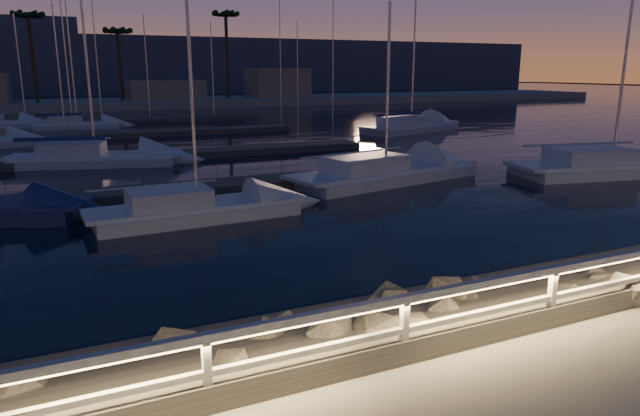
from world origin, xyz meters
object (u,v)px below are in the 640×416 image
Objects in this scene: sailboat_k at (75,124)px; sailboat_h at (381,172)px; sailboat_b at (192,207)px; sailboat_g at (91,157)px; sailboat_d at (607,165)px; guard_rail at (505,292)px; sailboat_l at (409,126)px.

sailboat_h is at bearing -63.58° from sailboat_k.
sailboat_b is at bearing -79.86° from sailboat_k.
sailboat_g is at bearing 126.39° from sailboat_h.
sailboat_d is 1.16× the size of sailboat_g.
sailboat_k is (-2.28, 34.55, -0.02)m from sailboat_b.
sailboat_b is 0.72× the size of sailboat_d.
sailboat_b is 9.71m from sailboat_h.
sailboat_d is 11.18m from sailboat_h.
guard_rail is at bearing -133.56° from sailboat_d.
guard_rail is 38.11m from sailboat_l.
sailboat_b is 34.63m from sailboat_k.
sailboat_l is (13.09, 17.47, 0.01)m from sailboat_h.
sailboat_l is (2.33, 20.50, -0.00)m from sailboat_d.
sailboat_b is at bearing -168.00° from sailboat_d.
sailboat_l is at bearing 58.71° from guard_rail.
sailboat_b is at bearing -173.11° from sailboat_h.
guard_rail is at bearing -141.18° from sailboat_l.
guard_rail is 3.59× the size of sailboat_k.
sailboat_h is 1.33× the size of sailboat_k.
guard_rail is 3.00× the size of sailboat_g.
sailboat_d reaches higher than sailboat_h.
sailboat_h reaches higher than sailboat_k.
sailboat_k is (-4.78, 46.55, -0.97)m from guard_rail.
guard_rail is at bearing -64.28° from sailboat_g.
guard_rail is 3.61× the size of sailboat_b.
sailboat_k is (-11.48, 31.46, -0.06)m from sailboat_h.
sailboat_d is (19.96, 0.07, 0.06)m from sailboat_b.
sailboat_d is 20.63m from sailboat_l.
sailboat_h is at bearing -26.91° from sailboat_g.
sailboat_g is 1.20× the size of sailboat_k.
guard_rail is at bearing -77.77° from sailboat_k.
sailboat_d is 41.04m from sailboat_k.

